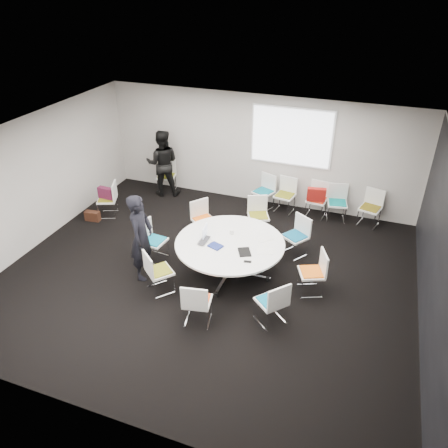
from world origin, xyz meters
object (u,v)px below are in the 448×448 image
(chair_ring_d, at_px, (204,227))
(chair_ring_c, at_px, (258,222))
(chair_ring_a, at_px, (311,280))
(chair_back_a, at_px, (263,198))
(chair_person_back, at_px, (167,182))
(chair_ring_f, at_px, (160,279))
(maroon_bag, at_px, (106,193))
(chair_ring_e, at_px, (154,248))
(laptop, at_px, (206,241))
(brown_bag, at_px, (93,216))
(chair_back_e, at_px, (369,215))
(conference_table, at_px, (230,251))
(person_main, at_px, (141,237))
(chair_spare_left, at_px, (109,205))
(chair_ring_h, at_px, (271,309))
(chair_ring_b, at_px, (295,243))
(chair_ring_g, at_px, (197,309))
(chair_back_b, at_px, (284,202))
(chair_back_c, at_px, (316,206))
(chair_back_d, at_px, (336,209))
(person_back, at_px, (163,163))

(chair_ring_d, bearing_deg, chair_ring_c, 156.39)
(chair_ring_a, relative_size, chair_back_a, 1.00)
(chair_ring_a, height_order, chair_person_back, same)
(chair_ring_f, distance_m, maroon_bag, 3.40)
(chair_ring_e, bearing_deg, laptop, 93.42)
(chair_ring_c, bearing_deg, brown_bag, -12.59)
(chair_ring_a, distance_m, chair_back_e, 3.11)
(chair_ring_a, bearing_deg, maroon_bag, 53.53)
(conference_table, xyz_separation_m, person_main, (-1.58, -0.65, 0.36))
(chair_ring_a, distance_m, chair_spare_left, 5.41)
(chair_ring_h, bearing_deg, chair_person_back, 85.86)
(brown_bag, bearing_deg, laptop, -16.25)
(chair_spare_left, xyz_separation_m, maroon_bag, (-0.01, -0.01, 0.34))
(chair_ring_e, xyz_separation_m, chair_back_a, (1.53, 3.01, 0.00))
(chair_ring_b, xyz_separation_m, chair_ring_c, (-0.99, 0.58, 0.00))
(chair_ring_f, relative_size, chair_ring_h, 1.00)
(chair_ring_a, height_order, chair_ring_d, same)
(chair_spare_left, bearing_deg, chair_ring_h, -138.63)
(chair_ring_d, height_order, maroon_bag, chair_ring_d)
(chair_ring_g, height_order, chair_back_b, same)
(chair_ring_b, bearing_deg, person_main, 67.17)
(chair_ring_a, height_order, chair_ring_b, same)
(maroon_bag, bearing_deg, chair_ring_a, -13.38)
(chair_ring_c, distance_m, chair_back_b, 1.28)
(chair_ring_g, bearing_deg, brown_bag, 137.03)
(chair_ring_b, xyz_separation_m, chair_spare_left, (-4.70, 0.11, 0.00))
(chair_ring_g, bearing_deg, person_main, 138.98)
(chair_ring_h, relative_size, maroon_bag, 2.20)
(chair_ring_e, xyz_separation_m, chair_person_back, (-1.23, 3.04, 0.00))
(chair_ring_d, bearing_deg, chair_back_b, 179.62)
(chair_back_c, height_order, chair_spare_left, same)
(chair_ring_d, bearing_deg, laptop, 62.42)
(chair_ring_f, relative_size, chair_back_d, 1.00)
(chair_ring_c, relative_size, chair_spare_left, 1.00)
(conference_table, height_order, chair_back_b, chair_back_b)
(chair_back_a, height_order, chair_back_e, same)
(chair_ring_b, xyz_separation_m, chair_ring_h, (0.06, -2.20, 0.00))
(chair_ring_a, relative_size, laptop, 2.42)
(maroon_bag, bearing_deg, person_back, 64.49)
(chair_ring_h, bearing_deg, chair_back_c, 39.98)
(chair_ring_f, xyz_separation_m, person_back, (-1.82, 3.78, 0.62))
(chair_back_d, height_order, chair_back_e, same)
(maroon_bag, bearing_deg, chair_spare_left, 22.69)
(chair_back_c, bearing_deg, chair_ring_g, 80.50)
(chair_back_a, distance_m, chair_person_back, 2.76)
(chair_ring_e, distance_m, person_back, 3.19)
(chair_ring_h, bearing_deg, chair_ring_d, 85.70)
(chair_back_c, bearing_deg, chair_ring_a, 104.31)
(chair_ring_e, bearing_deg, chair_back_b, 151.37)
(chair_ring_e, xyz_separation_m, chair_back_c, (2.88, 3.04, 0.00))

